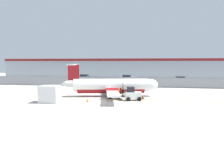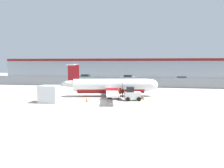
# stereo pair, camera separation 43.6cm
# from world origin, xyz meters

# --- Properties ---
(ground_plane) EXTENTS (140.00, 140.00, 0.01)m
(ground_plane) POSITION_xyz_m (0.00, 2.00, 0.00)
(ground_plane) COLOR #ADA89E
(perimeter_fence) EXTENTS (98.00, 0.10, 2.10)m
(perimeter_fence) POSITION_xyz_m (0.00, 18.00, 1.12)
(perimeter_fence) COLOR gray
(perimeter_fence) RESTS_ON ground
(parking_lot_strip) EXTENTS (98.00, 17.00, 0.12)m
(parking_lot_strip) POSITION_xyz_m (0.00, 29.50, 0.06)
(parking_lot_strip) COLOR #38383A
(parking_lot_strip) RESTS_ON ground
(background_building) EXTENTS (91.00, 8.10, 6.50)m
(background_building) POSITION_xyz_m (0.00, 47.99, 3.26)
(background_building) COLOR #A8B2BC
(background_building) RESTS_ON ground
(commuter_airplane) EXTENTS (14.78, 16.00, 4.92)m
(commuter_airplane) POSITION_xyz_m (0.28, 4.92, 1.60)
(commuter_airplane) COLOR white
(commuter_airplane) RESTS_ON ground
(baggage_tug) EXTENTS (2.52, 1.83, 1.88)m
(baggage_tug) POSITION_xyz_m (3.58, 1.70, 0.86)
(baggage_tug) COLOR silver
(baggage_tug) RESTS_ON ground
(ground_crew_worker) EXTENTS (0.40, 0.55, 1.70)m
(ground_crew_worker) POSITION_xyz_m (1.60, 2.20, 0.95)
(ground_crew_worker) COLOR #191E4C
(ground_crew_worker) RESTS_ON ground
(cargo_container) EXTENTS (2.50, 2.12, 2.20)m
(cargo_container) POSITION_xyz_m (-6.97, -1.47, 1.10)
(cargo_container) COLOR silver
(cargo_container) RESTS_ON ground
(traffic_cone_near_left) EXTENTS (0.36, 0.36, 0.64)m
(traffic_cone_near_left) POSITION_xyz_m (5.04, 2.82, 0.31)
(traffic_cone_near_left) COLOR orange
(traffic_cone_near_left) RESTS_ON ground
(traffic_cone_near_right) EXTENTS (0.36, 0.36, 0.64)m
(traffic_cone_near_right) POSITION_xyz_m (3.66, 4.73, 0.31)
(traffic_cone_near_right) COLOR orange
(traffic_cone_near_right) RESTS_ON ground
(traffic_cone_far_left) EXTENTS (0.36, 0.36, 0.64)m
(traffic_cone_far_left) POSITION_xyz_m (-2.25, -0.38, 0.31)
(traffic_cone_far_left) COLOR orange
(traffic_cone_far_left) RESTS_ON ground
(parked_car_0) EXTENTS (4.34, 2.31, 1.58)m
(parked_car_0) POSITION_xyz_m (-13.10, 34.32, 0.89)
(parked_car_0) COLOR #19662D
(parked_car_0) RESTS_ON parking_lot_strip
(parked_car_1) EXTENTS (4.35, 2.34, 1.58)m
(parked_car_1) POSITION_xyz_m (-7.68, 24.28, 0.89)
(parked_car_1) COLOR black
(parked_car_1) RESTS_ON parking_lot_strip
(parked_car_2) EXTENTS (4.33, 2.28, 1.58)m
(parked_car_2) POSITION_xyz_m (-0.38, 33.26, 0.89)
(parked_car_2) COLOR silver
(parked_car_2) RESTS_ON parking_lot_strip
(parked_car_3) EXTENTS (4.30, 2.21, 1.58)m
(parked_car_3) POSITION_xyz_m (6.88, 24.53, 0.89)
(parked_car_3) COLOR gray
(parked_car_3) RESTS_ON parking_lot_strip
(parked_car_4) EXTENTS (4.23, 2.07, 1.58)m
(parked_car_4) POSITION_xyz_m (13.53, 29.06, 0.89)
(parked_car_4) COLOR silver
(parked_car_4) RESTS_ON parking_lot_strip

